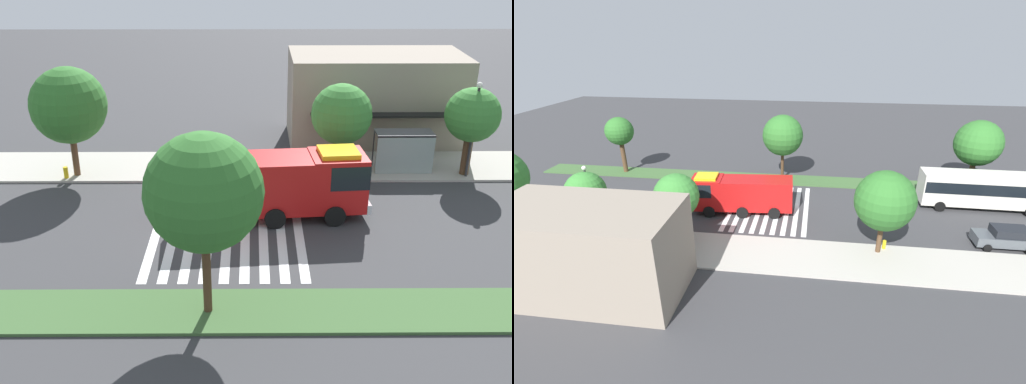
# 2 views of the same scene
# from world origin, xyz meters

# --- Properties ---
(ground_plane) EXTENTS (120.00, 120.00, 0.00)m
(ground_plane) POSITION_xyz_m (0.00, 0.00, 0.00)
(ground_plane) COLOR #38383A
(sidewalk) EXTENTS (60.00, 4.89, 0.14)m
(sidewalk) POSITION_xyz_m (0.00, 8.23, 0.07)
(sidewalk) COLOR #ADA89E
(sidewalk) RESTS_ON ground_plane
(median_strip) EXTENTS (60.00, 3.00, 0.14)m
(median_strip) POSITION_xyz_m (0.00, -7.29, 0.07)
(median_strip) COLOR #3D6033
(median_strip) RESTS_ON ground_plane
(crosswalk) EXTENTS (7.65, 10.42, 0.01)m
(crosswalk) POSITION_xyz_m (1.17, 0.00, 0.01)
(crosswalk) COLOR silver
(crosswalk) RESTS_ON ground_plane
(fire_truck) EXTENTS (9.80, 3.40, 3.70)m
(fire_truck) POSITION_xyz_m (3.96, 1.26, 2.01)
(fire_truck) COLOR #B71414
(fire_truck) RESTS_ON ground_plane
(bus_stop_shelter) EXTENTS (3.50, 1.40, 2.46)m
(bus_stop_shelter) POSITION_xyz_m (11.73, 7.17, 1.89)
(bus_stop_shelter) COLOR #4C4C51
(bus_stop_shelter) RESTS_ON sidewalk
(bench_near_shelter) EXTENTS (1.60, 0.50, 0.90)m
(bench_near_shelter) POSITION_xyz_m (7.73, 7.18, 0.59)
(bench_near_shelter) COLOR #4C3823
(bench_near_shelter) RESTS_ON sidewalk
(street_lamp) EXTENTS (0.36, 0.36, 5.83)m
(street_lamp) POSITION_xyz_m (15.45, 6.39, 3.60)
(street_lamp) COLOR #2D2D30
(street_lamp) RESTS_ON sidewalk
(storefront_building) EXTENTS (11.84, 6.72, 6.08)m
(storefront_building) POSITION_xyz_m (10.98, 13.62, 3.04)
(storefront_building) COLOR gray
(storefront_building) RESTS_ON ground_plane
(sidewalk_tree_west) EXTENTS (4.50, 4.50, 6.64)m
(sidewalk_tree_west) POSITION_xyz_m (-8.29, 6.79, 4.51)
(sidewalk_tree_west) COLOR #513823
(sidewalk_tree_west) RESTS_ON sidewalk
(sidewalk_tree_center) EXTENTS (3.61, 3.61, 5.62)m
(sidewalk_tree_center) POSITION_xyz_m (7.70, 6.79, 3.92)
(sidewalk_tree_center) COLOR #47301E
(sidewalk_tree_center) RESTS_ON sidewalk
(sidewalk_tree_east) EXTENTS (3.24, 3.24, 5.38)m
(sidewalk_tree_east) POSITION_xyz_m (15.45, 6.79, 3.84)
(sidewalk_tree_east) COLOR #513823
(sidewalk_tree_east) RESTS_ON sidewalk
(median_tree_west) EXTENTS (4.52, 4.52, 7.48)m
(median_tree_west) POSITION_xyz_m (0.64, -7.29, 5.34)
(median_tree_west) COLOR #47301E
(median_tree_west) RESTS_ON median_strip
(fire_hydrant) EXTENTS (0.28, 0.28, 0.70)m
(fire_hydrant) POSITION_xyz_m (-8.83, 6.29, 0.49)
(fire_hydrant) COLOR gold
(fire_hydrant) RESTS_ON sidewalk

